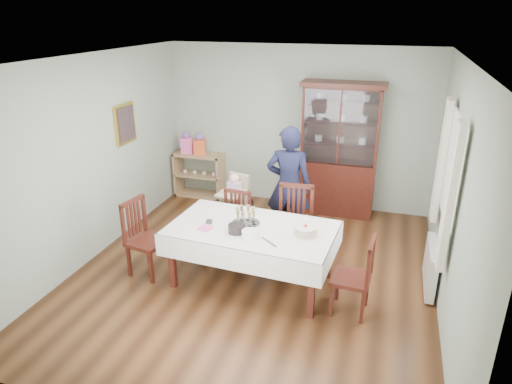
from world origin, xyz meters
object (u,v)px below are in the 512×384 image
at_px(chair_end_right, 352,290).
at_px(gift_bag_orange, 200,145).
at_px(gift_bag_pink, 187,144).
at_px(woman, 289,186).
at_px(chair_end_left, 148,252).
at_px(birthday_cake, 305,231).
at_px(chair_far_left, 233,238).
at_px(sideboard, 199,175).
at_px(dining_table, 252,255).
at_px(high_chair, 235,213).
at_px(china_cabinet, 339,148).
at_px(champagne_tray, 246,219).
at_px(chair_far_right, 293,242).

xyz_separation_m(chair_end_right, gift_bag_orange, (-3.00, 2.72, 0.69)).
bearing_deg(gift_bag_pink, woman, -30.30).
relative_size(chair_end_left, birthday_cake, 3.20).
bearing_deg(chair_far_left, sideboard, 129.32).
xyz_separation_m(dining_table, high_chair, (-0.61, 1.10, 0.01)).
height_order(sideboard, high_chair, high_chair).
xyz_separation_m(dining_table, birthday_cake, (0.66, -0.03, 0.43)).
xyz_separation_m(sideboard, gift_bag_orange, (0.04, -0.02, 0.57)).
height_order(china_cabinet, woman, china_cabinet).
height_order(chair_end_right, gift_bag_orange, gift_bag_orange).
xyz_separation_m(sideboard, chair_far_left, (1.34, -1.92, -0.13)).
height_order(high_chair, gift_bag_orange, gift_bag_orange).
bearing_deg(china_cabinet, chair_end_left, -127.84).
relative_size(dining_table, champagne_tray, 5.95).
relative_size(dining_table, chair_far_right, 1.93).
bearing_deg(birthday_cake, sideboard, 134.33).
distance_m(high_chair, gift_bag_orange, 1.86).
bearing_deg(china_cabinet, dining_table, -106.05).
bearing_deg(chair_end_right, dining_table, -97.66).
relative_size(chair_end_right, woman, 0.53).
xyz_separation_m(chair_end_left, birthday_cake, (2.01, 0.16, 0.52)).
bearing_deg(gift_bag_orange, gift_bag_pink, 180.00).
xyz_separation_m(high_chair, champagne_tray, (0.51, -1.04, 0.43)).
height_order(chair_far_right, gift_bag_pink, gift_bag_pink).
bearing_deg(woman, gift_bag_pink, -35.77).
height_order(champagne_tray, birthday_cake, birthday_cake).
bearing_deg(sideboard, chair_end_left, -80.59).
bearing_deg(champagne_tray, gift_bag_pink, 128.38).
relative_size(chair_end_left, champagne_tray, 2.86).
bearing_deg(gift_bag_pink, high_chair, -44.35).
height_order(chair_far_right, champagne_tray, chair_far_right).
xyz_separation_m(chair_end_left, gift_bag_orange, (-0.40, 2.65, 0.67)).
xyz_separation_m(china_cabinet, gift_bag_pink, (-2.71, 0.00, -0.15)).
height_order(dining_table, gift_bag_pink, gift_bag_pink).
relative_size(chair_far_left, birthday_cake, 2.94).
xyz_separation_m(chair_end_right, gift_bag_pink, (-3.26, 2.72, 0.69)).
bearing_deg(chair_far_left, woman, 49.98).
bearing_deg(gift_bag_pink, chair_far_right, -38.21).
relative_size(chair_far_right, gift_bag_orange, 2.85).
distance_m(dining_table, champagne_tray, 0.46).
height_order(dining_table, champagne_tray, champagne_tray).
height_order(woman, champagne_tray, woman).
height_order(chair_far_right, woman, woman).
bearing_deg(dining_table, chair_end_left, -172.09).
bearing_deg(chair_end_right, birthday_cake, -107.36).
xyz_separation_m(china_cabinet, woman, (-0.54, -1.27, -0.25)).
bearing_deg(chair_end_right, woman, -139.29).
bearing_deg(champagne_tray, chair_far_left, 125.26).
distance_m(sideboard, birthday_cake, 3.53).
height_order(dining_table, gift_bag_orange, gift_bag_orange).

